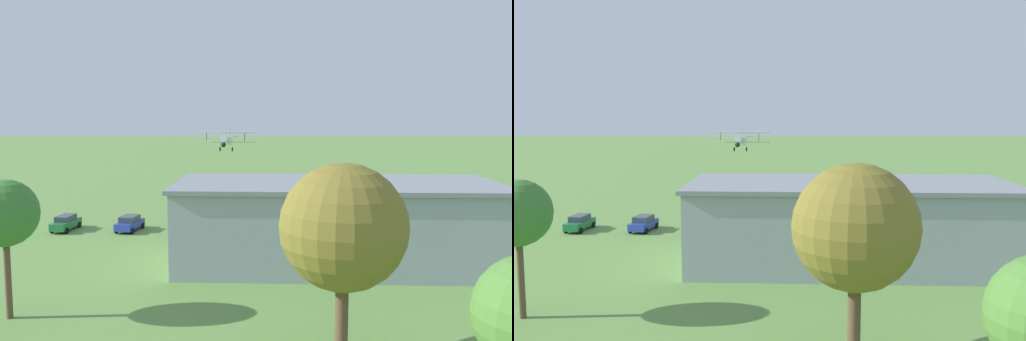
% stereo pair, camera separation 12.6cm
% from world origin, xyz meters
% --- Properties ---
extents(ground_plane, '(400.00, 400.00, 0.00)m').
position_xyz_m(ground_plane, '(0.00, 0.00, 0.00)').
color(ground_plane, '#608C42').
extents(hangar, '(27.48, 12.73, 7.07)m').
position_xyz_m(hangar, '(-1.64, 35.95, 3.55)').
color(hangar, '#99A3AD').
rests_on(hangar, ground_plane).
extents(biplane, '(9.34, 7.83, 3.84)m').
position_xyz_m(biplane, '(9.94, -1.92, 8.65)').
color(biplane, silver).
extents(car_red, '(2.19, 4.38, 1.65)m').
position_xyz_m(car_red, '(11.34, 24.10, 0.85)').
color(car_red, red).
rests_on(car_red, ground_plane).
extents(car_blue, '(2.63, 4.39, 1.67)m').
position_xyz_m(car_blue, '(19.01, 23.39, 0.86)').
color(car_blue, '#23389E').
rests_on(car_blue, ground_plane).
extents(car_green, '(2.29, 4.59, 1.68)m').
position_xyz_m(car_green, '(26.05, 23.20, 0.87)').
color(car_green, '#1E6B38').
rests_on(car_green, ground_plane).
extents(truck_delivery_white, '(3.18, 7.07, 3.05)m').
position_xyz_m(truck_delivery_white, '(-14.43, 22.41, 1.66)').
color(truck_delivery_white, silver).
rests_on(truck_delivery_white, ground_plane).
extents(person_walking_on_apron, '(0.51, 0.51, 1.75)m').
position_xyz_m(person_walking_on_apron, '(-0.95, 20.89, 0.88)').
color(person_walking_on_apron, '#72338C').
rests_on(person_walking_on_apron, ground_plane).
extents(person_beside_truck, '(0.39, 0.39, 1.76)m').
position_xyz_m(person_beside_truck, '(5.66, 19.93, 0.88)').
color(person_beside_truck, '#B23333').
rests_on(person_beside_truck, ground_plane).
extents(person_crossing_taxiway, '(0.40, 0.40, 1.70)m').
position_xyz_m(person_crossing_taxiway, '(-8.37, 18.39, 0.85)').
color(person_crossing_taxiway, beige).
rests_on(person_crossing_taxiway, ground_plane).
extents(person_by_parked_cars, '(0.51, 0.51, 1.61)m').
position_xyz_m(person_by_parked_cars, '(4.92, 22.60, 0.80)').
color(person_by_parked_cars, '#72338C').
rests_on(person_by_parked_cars, ground_plane).
extents(person_watching_takeoff, '(0.47, 0.47, 1.59)m').
position_xyz_m(person_watching_takeoff, '(8.00, 24.78, 0.79)').
color(person_watching_takeoff, '#72338C').
rests_on(person_watching_takeoff, ground_plane).
extents(tree_near_perimeter_road, '(4.19, 4.19, 8.83)m').
position_xyz_m(tree_near_perimeter_road, '(20.64, 48.19, 6.69)').
color(tree_near_perimeter_road, brown).
rests_on(tree_near_perimeter_road, ground_plane).
extents(tree_at_field_edge, '(6.57, 6.57, 10.43)m').
position_xyz_m(tree_at_field_edge, '(0.64, 54.01, 7.11)').
color(tree_at_field_edge, brown).
rests_on(tree_at_field_edge, ground_plane).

